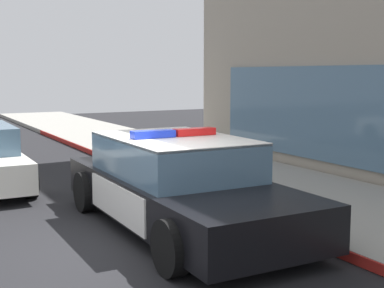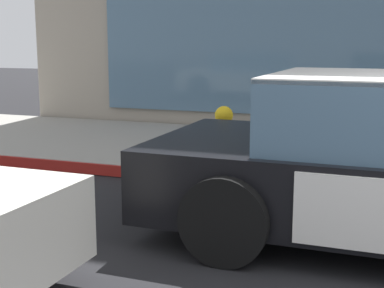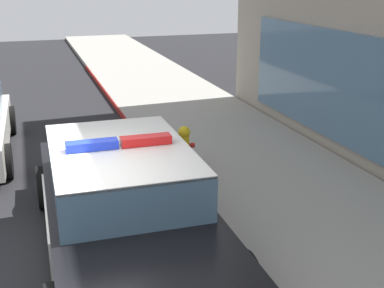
{
  "view_description": "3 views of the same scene",
  "coord_description": "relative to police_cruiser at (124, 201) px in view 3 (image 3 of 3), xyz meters",
  "views": [
    {
      "loc": [
        6.43,
        -2.68,
        2.34
      ],
      "look_at": [
        -2.82,
        2.43,
        0.93
      ],
      "focal_mm": 49.85,
      "sensor_mm": 36.0,
      "label": 1
    },
    {
      "loc": [
        -1.08,
        -3.74,
        1.65
      ],
      "look_at": [
        -3.17,
        1.95,
        0.51
      ],
      "focal_mm": 51.86,
      "sensor_mm": 36.0,
      "label": 2
    },
    {
      "loc": [
        5.5,
        -0.08,
        3.52
      ],
      "look_at": [
        -2.02,
        2.37,
        0.86
      ],
      "focal_mm": 47.85,
      "sensor_mm": 36.0,
      "label": 3
    }
  ],
  "objects": [
    {
      "name": "sidewalk",
      "position": [
        0.59,
        2.86,
        -0.61
      ],
      "size": [
        48.0,
        3.38,
        0.15
      ],
      "primitive_type": "cube",
      "color": "gray",
      "rests_on": "ground"
    },
    {
      "name": "curb_red_paint",
      "position": [
        0.59,
        1.15,
        -0.61
      ],
      "size": [
        28.8,
        0.04,
        0.14
      ],
      "primitive_type": "cube",
      "color": "maroon",
      "rests_on": "ground"
    },
    {
      "name": "fire_hydrant",
      "position": [
        -2.39,
        1.57,
        -0.18
      ],
      "size": [
        0.34,
        0.39,
        0.73
      ],
      "color": "gold",
      "rests_on": "sidewalk"
    },
    {
      "name": "ground",
      "position": [
        0.59,
        -0.96,
        -0.68
      ],
      "size": [
        48.0,
        48.0,
        0.0
      ],
      "primitive_type": "plane",
      "color": "black"
    },
    {
      "name": "police_cruiser",
      "position": [
        0.0,
        0.0,
        0.0
      ],
      "size": [
        5.05,
        2.21,
        1.49
      ],
      "rotation": [
        0.0,
        0.0,
        -0.01
      ],
      "color": "black",
      "rests_on": "ground"
    }
  ]
}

